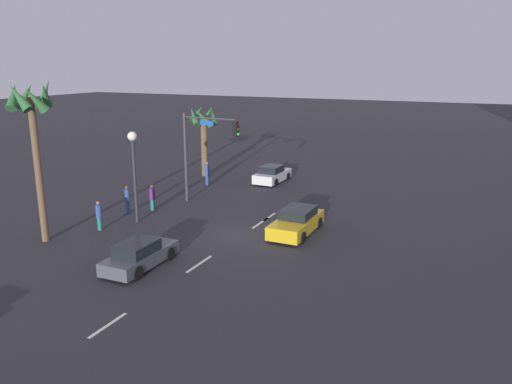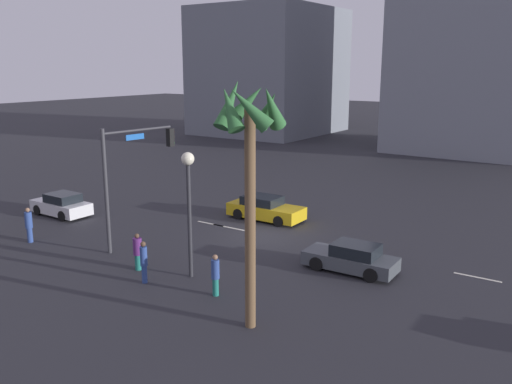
# 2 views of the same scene
# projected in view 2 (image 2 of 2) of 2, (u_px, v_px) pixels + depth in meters

# --- Properties ---
(ground_plane) EXTENTS (220.00, 220.00, 0.00)m
(ground_plane) POSITION_uv_depth(u_px,v_px,m) (264.00, 235.00, 29.88)
(ground_plane) COLOR #28282D
(lane_stripe_1) EXTENTS (2.01, 0.14, 0.01)m
(lane_stripe_1) POSITION_uv_depth(u_px,v_px,m) (477.00, 277.00, 23.85)
(lane_stripe_1) COLOR silver
(lane_stripe_1) RESTS_ON ground_plane
(lane_stripe_2) EXTENTS (2.27, 0.14, 0.01)m
(lane_stripe_2) POSITION_uv_depth(u_px,v_px,m) (343.00, 250.00, 27.34)
(lane_stripe_2) COLOR silver
(lane_stripe_2) RESTS_ON ground_plane
(lane_stripe_3) EXTENTS (2.25, 0.14, 0.01)m
(lane_stripe_3) POSITION_uv_depth(u_px,v_px,m) (229.00, 227.00, 31.18)
(lane_stripe_3) COLOR silver
(lane_stripe_3) RESTS_ON ground_plane
(lane_stripe_4) EXTENTS (1.89, 0.14, 0.01)m
(lane_stripe_4) POSITION_uv_depth(u_px,v_px,m) (211.00, 224.00, 31.91)
(lane_stripe_4) COLOR silver
(lane_stripe_4) RESTS_ON ground_plane
(car_0) EXTENTS (4.61, 1.97, 1.41)m
(car_0) POSITION_uv_depth(u_px,v_px,m) (265.00, 209.00, 32.73)
(car_0) COLOR gold
(car_0) RESTS_ON ground_plane
(car_1) EXTENTS (4.00, 1.92, 1.40)m
(car_1) POSITION_uv_depth(u_px,v_px,m) (62.00, 205.00, 33.59)
(car_1) COLOR silver
(car_1) RESTS_ON ground_plane
(car_2) EXTENTS (4.19, 1.84, 1.31)m
(car_2) POSITION_uv_depth(u_px,v_px,m) (352.00, 258.00, 24.48)
(car_2) COLOR #474C51
(car_2) RESTS_ON ground_plane
(traffic_signal) EXTENTS (0.74, 4.52, 6.16)m
(traffic_signal) POSITION_uv_depth(u_px,v_px,m) (130.00, 166.00, 27.15)
(traffic_signal) COLOR #38383D
(traffic_signal) RESTS_ON ground_plane
(streetlamp) EXTENTS (0.56, 0.56, 5.53)m
(streetlamp) POSITION_uv_depth(u_px,v_px,m) (189.00, 190.00, 23.08)
(streetlamp) COLOR #2D2D33
(streetlamp) RESTS_ON ground_plane
(pedestrian_0) EXTENTS (0.38, 0.38, 1.85)m
(pedestrian_0) POSITION_uv_depth(u_px,v_px,m) (144.00, 261.00, 23.05)
(pedestrian_0) COLOR #2D478C
(pedestrian_0) RESTS_ON ground_plane
(pedestrian_1) EXTENTS (0.39, 0.39, 1.86)m
(pedestrian_1) POSITION_uv_depth(u_px,v_px,m) (29.00, 224.00, 28.40)
(pedestrian_1) COLOR #2D478C
(pedestrian_1) RESTS_ON ground_plane
(pedestrian_2) EXTENTS (0.56, 0.56, 1.71)m
(pedestrian_2) POSITION_uv_depth(u_px,v_px,m) (138.00, 251.00, 24.57)
(pedestrian_2) COLOR #1E7266
(pedestrian_2) RESTS_ON ground_plane
(pedestrian_3) EXTENTS (0.41, 0.41, 1.74)m
(pedestrian_3) POSITION_uv_depth(u_px,v_px,m) (215.00, 274.00, 21.79)
(pedestrian_3) COLOR #1E7266
(pedestrian_3) RESTS_ON ground_plane
(palm_tree_0) EXTENTS (2.45, 2.54, 8.71)m
(palm_tree_0) POSITION_uv_depth(u_px,v_px,m) (249.00, 139.00, 17.89)
(palm_tree_0) COLOR brown
(palm_tree_0) RESTS_ON ground_plane
(building_0) EXTENTS (15.71, 17.91, 16.47)m
(building_0) POSITION_uv_depth(u_px,v_px,m) (270.00, 71.00, 73.87)
(building_0) COLOR slate
(building_0) RESTS_ON ground_plane
(building_1) EXTENTS (14.96, 15.07, 19.63)m
(building_1) POSITION_uv_depth(u_px,v_px,m) (486.00, 58.00, 57.08)
(building_1) COLOR #9E9384
(building_1) RESTS_ON ground_plane
(building_2) EXTENTS (13.66, 12.96, 25.94)m
(building_2) POSITION_uv_depth(u_px,v_px,m) (468.00, 26.00, 56.26)
(building_2) COLOR gray
(building_2) RESTS_ON ground_plane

